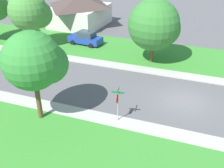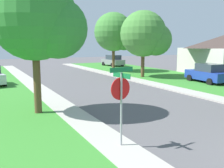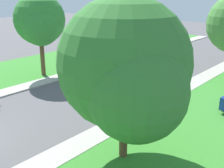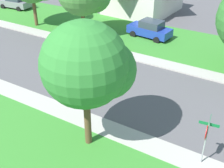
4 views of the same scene
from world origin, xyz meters
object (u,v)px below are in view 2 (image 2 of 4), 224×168
(car_grey_behind_trees, at_px, (113,61))
(tree_sidewalk_mid, at_px, (146,35))
(tree_across_left, at_px, (116,33))
(stop_sign_far_corner, at_px, (121,94))
(tree_sidewalk_far, at_px, (40,20))
(car_blue_kerbside_mid, at_px, (208,73))

(car_grey_behind_trees, xyz_separation_m, tree_sidewalk_mid, (-3.15, -13.46, 3.48))
(car_grey_behind_trees, relative_size, tree_across_left, 0.61)
(car_grey_behind_trees, distance_m, tree_sidewalk_mid, 14.25)
(stop_sign_far_corner, relative_size, tree_sidewalk_far, 0.40)
(tree_sidewalk_mid, xyz_separation_m, tree_sidewalk_far, (-12.63, -9.36, 0.27))
(stop_sign_far_corner, distance_m, car_blue_kerbside_mid, 16.81)
(car_grey_behind_trees, bearing_deg, tree_sidewalk_far, -124.67)
(stop_sign_far_corner, xyz_separation_m, car_blue_kerbside_mid, (14.07, 9.14, -1.01))
(tree_across_left, bearing_deg, tree_sidewalk_mid, -88.72)
(stop_sign_far_corner, xyz_separation_m, tree_sidewalk_far, (-1.38, 5.46, 2.73))
(tree_sidewalk_far, bearing_deg, tree_across_left, 51.39)
(tree_sidewalk_far, bearing_deg, car_grey_behind_trees, 55.33)
(car_blue_kerbside_mid, distance_m, car_grey_behind_trees, 19.14)
(tree_across_left, bearing_deg, tree_sidewalk_far, -128.61)
(car_blue_kerbside_mid, relative_size, car_grey_behind_trees, 1.01)
(car_blue_kerbside_mid, xyz_separation_m, tree_across_left, (-2.97, 11.96, 3.90))
(car_blue_kerbside_mid, bearing_deg, stop_sign_far_corner, -146.98)
(car_grey_behind_trees, bearing_deg, tree_across_left, -114.65)
(stop_sign_far_corner, relative_size, tree_sidewalk_mid, 0.40)
(car_grey_behind_trees, relative_size, tree_sidewalk_far, 0.65)
(car_blue_kerbside_mid, bearing_deg, car_grey_behind_trees, 89.02)
(tree_across_left, bearing_deg, car_blue_kerbside_mid, -76.07)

